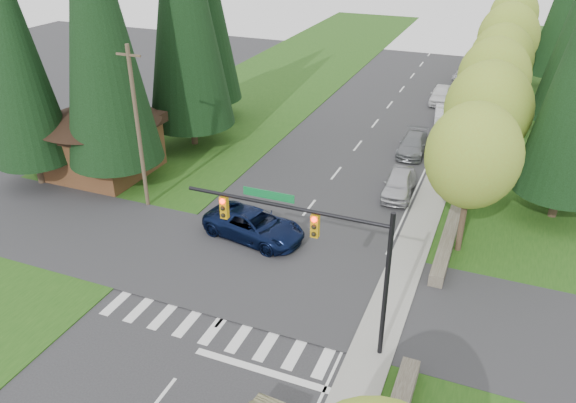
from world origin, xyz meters
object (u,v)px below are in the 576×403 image
Objects in this scene: parked_car_b at (413,145)px; parked_car_d at (441,94)px; parked_car_a at (399,184)px; suv_navy at (254,225)px; parked_car_c at (445,117)px; parked_car_e at (466,73)px.

parked_car_d reaches higher than parked_car_b.
parked_car_d reaches higher than parked_car_a.
parked_car_b is 13.36m from parked_car_d.
suv_navy is 1.28× the size of parked_car_a.
parked_car_b is at bearing -9.82° from suv_navy.
parked_car_c reaches higher than parked_car_a.
suv_navy is at bearing -115.29° from parked_car_c.
parked_car_a is at bearing -101.04° from parked_car_c.
suv_navy is 23.76m from parked_car_c.
parked_car_c reaches higher than parked_car_e.
parked_car_a reaches higher than parked_car_e.
parked_car_a is 0.89× the size of parked_car_e.
parked_car_a is at bearing -87.44° from parked_car_e.
suv_navy is at bearing -96.58° from parked_car_e.
parked_car_a is 29.56m from parked_car_e.
suv_navy is at bearing -130.78° from parked_car_a.
parked_car_b is at bearing -89.26° from parked_car_e.
parked_car_a is 20.62m from parked_car_d.
parked_car_c is (7.24, 22.63, 0.00)m from suv_navy.
parked_car_c is at bearing -85.68° from parked_car_e.
parked_car_d is (-0.41, 20.62, 0.02)m from parked_car_a.
parked_car_a is 14.26m from parked_car_c.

